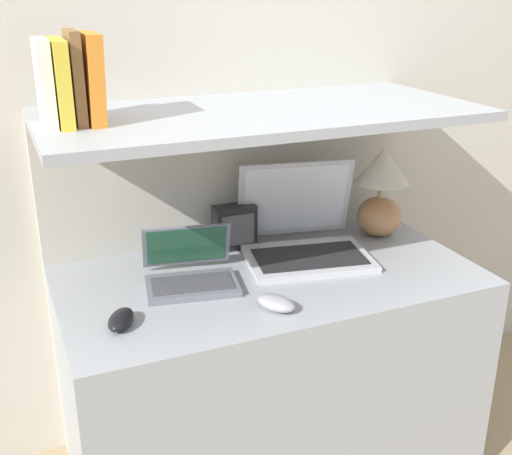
# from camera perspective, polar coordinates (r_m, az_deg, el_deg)

# --- Properties ---
(wall_back) EXTENTS (6.00, 0.05, 2.40)m
(wall_back) POSITION_cam_1_polar(r_m,az_deg,el_deg) (2.15, -2.90, 11.73)
(wall_back) COLOR beige
(wall_back) RESTS_ON ground_plane
(desk) EXTENTS (1.26, 0.65, 0.72)m
(desk) POSITION_cam_1_polar(r_m,az_deg,el_deg) (2.12, 1.23, -13.01)
(desk) COLOR #999EA3
(desk) RESTS_ON ground_plane
(back_riser) EXTENTS (1.26, 0.04, 1.18)m
(back_riser) POSITION_cam_1_polar(r_m,az_deg,el_deg) (2.29, -2.24, -3.69)
(back_riser) COLOR beige
(back_riser) RESTS_ON ground_plane
(shelf) EXTENTS (1.26, 0.59, 0.03)m
(shelf) POSITION_cam_1_polar(r_m,az_deg,el_deg) (1.86, 0.51, 10.05)
(shelf) COLOR #999EA3
(shelf) RESTS_ON back_riser
(table_lamp) EXTENTS (0.18, 0.18, 0.31)m
(table_lamp) POSITION_cam_1_polar(r_m,az_deg,el_deg) (2.23, 11.07, 3.42)
(table_lamp) COLOR #B27A4C
(table_lamp) RESTS_ON desk
(laptop_large) EXTENTS (0.44, 0.41, 0.29)m
(laptop_large) POSITION_cam_1_polar(r_m,az_deg,el_deg) (2.07, 4.25, -0.84)
(laptop_large) COLOR silver
(laptop_large) RESTS_ON desk
(laptop_small) EXTENTS (0.30, 0.27, 0.16)m
(laptop_small) POSITION_cam_1_polar(r_m,az_deg,el_deg) (1.89, -5.86, -4.00)
(laptop_small) COLOR slate
(laptop_small) RESTS_ON desk
(computer_mouse) EXTENTS (0.12, 0.14, 0.04)m
(computer_mouse) POSITION_cam_1_polar(r_m,az_deg,el_deg) (1.74, 1.80, -6.72)
(computer_mouse) COLOR #99999E
(computer_mouse) RESTS_ON desk
(second_mouse) EXTENTS (0.11, 0.13, 0.04)m
(second_mouse) POSITION_cam_1_polar(r_m,az_deg,el_deg) (1.70, -11.92, -8.01)
(second_mouse) COLOR black
(second_mouse) RESTS_ON desk
(router_box) EXTENTS (0.14, 0.07, 0.15)m
(router_box) POSITION_cam_1_polar(r_m,az_deg,el_deg) (2.11, -1.92, 0.05)
(router_box) COLOR black
(router_box) RESTS_ON desk
(book_white) EXTENTS (0.03, 0.15, 0.21)m
(book_white) POSITION_cam_1_polar(r_m,az_deg,el_deg) (1.70, -18.29, 12.07)
(book_white) COLOR silver
(book_white) RESTS_ON shelf
(book_yellow) EXTENTS (0.03, 0.18, 0.21)m
(book_yellow) POSITION_cam_1_polar(r_m,az_deg,el_deg) (1.70, -17.00, 12.20)
(book_yellow) COLOR gold
(book_yellow) RESTS_ON shelf
(book_brown) EXTENTS (0.03, 0.13, 0.23)m
(book_brown) POSITION_cam_1_polar(r_m,az_deg,el_deg) (1.70, -15.76, 12.67)
(book_brown) COLOR brown
(book_brown) RESTS_ON shelf
(book_orange) EXTENTS (0.04, 0.16, 0.22)m
(book_orange) POSITION_cam_1_polar(r_m,az_deg,el_deg) (1.71, -14.37, 12.70)
(book_orange) COLOR orange
(book_orange) RESTS_ON shelf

